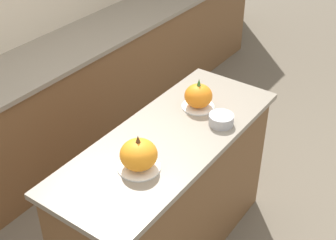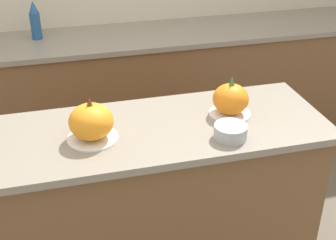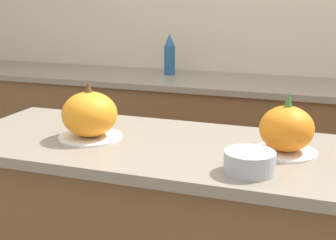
# 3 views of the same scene
# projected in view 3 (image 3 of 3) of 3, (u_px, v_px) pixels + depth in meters

# --- Properties ---
(wall_back) EXTENTS (8.00, 0.06, 2.50)m
(wall_back) POSITION_uv_depth(u_px,v_px,m) (258.00, 22.00, 3.00)
(wall_back) COLOR beige
(wall_back) RESTS_ON ground_plane
(back_counter) EXTENTS (6.00, 0.60, 0.92)m
(back_counter) POSITION_uv_depth(u_px,v_px,m) (244.00, 154.00, 2.91)
(back_counter) COLOR brown
(back_counter) RESTS_ON ground_plane
(pumpkin_cake_left) EXTENTS (0.22, 0.22, 0.20)m
(pumpkin_cake_left) POSITION_uv_depth(u_px,v_px,m) (90.00, 116.00, 1.62)
(pumpkin_cake_left) COLOR white
(pumpkin_cake_left) RESTS_ON kitchen_island
(pumpkin_cake_right) EXTENTS (0.20, 0.20, 0.20)m
(pumpkin_cake_right) POSITION_uv_depth(u_px,v_px,m) (286.00, 130.00, 1.46)
(pumpkin_cake_right) COLOR white
(pumpkin_cake_right) RESTS_ON kitchen_island
(bottle_tall) EXTENTS (0.07, 0.07, 0.26)m
(bottle_tall) POSITION_uv_depth(u_px,v_px,m) (170.00, 55.00, 3.00)
(bottle_tall) COLOR #235184
(bottle_tall) RESTS_ON back_counter
(mixing_bowl) EXTENTS (0.15, 0.15, 0.06)m
(mixing_bowl) POSITION_uv_depth(u_px,v_px,m) (250.00, 162.00, 1.31)
(mixing_bowl) COLOR #ADADB2
(mixing_bowl) RESTS_ON kitchen_island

